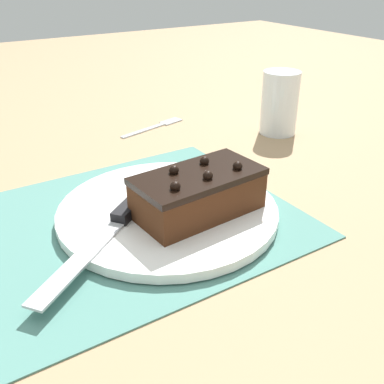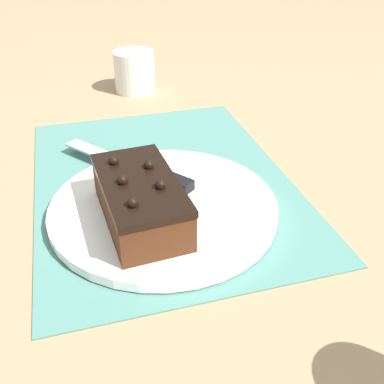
% 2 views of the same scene
% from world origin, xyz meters
% --- Properties ---
extents(ground_plane, '(3.00, 3.00, 0.00)m').
position_xyz_m(ground_plane, '(0.00, 0.00, 0.00)').
color(ground_plane, '#9E7F5B').
extents(placemat_woven, '(0.46, 0.34, 0.00)m').
position_xyz_m(placemat_woven, '(0.00, 0.00, 0.00)').
color(placemat_woven, slate).
rests_on(placemat_woven, ground_plane).
extents(cake_plate, '(0.28, 0.28, 0.01)m').
position_xyz_m(cake_plate, '(-0.07, 0.01, 0.01)').
color(cake_plate, white).
rests_on(cake_plate, placemat_woven).
extents(chocolate_cake, '(0.16, 0.09, 0.06)m').
position_xyz_m(chocolate_cake, '(-0.10, 0.05, 0.04)').
color(chocolate_cake, '#472614').
rests_on(chocolate_cake, cake_plate).
extents(serving_knife, '(0.20, 0.16, 0.01)m').
position_xyz_m(serving_knife, '(-0.00, 0.02, 0.02)').
color(serving_knife, black).
rests_on(serving_knife, cake_plate).
extents(coffee_mug, '(0.09, 0.08, 0.08)m').
position_xyz_m(coffee_mug, '(0.36, -0.03, 0.04)').
color(coffee_mug, silver).
rests_on(coffee_mug, ground_plane).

